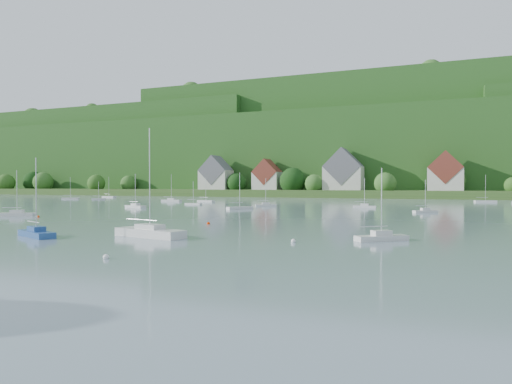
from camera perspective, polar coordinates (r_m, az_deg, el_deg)
far_shore_strip at (r=210.49m, az=10.13°, el=-0.11°), size 600.00×60.00×3.00m
forested_ridge at (r=278.53m, az=12.96°, el=4.55°), size 620.00×181.22×69.89m
village_building_0 at (r=215.89m, az=-5.03°, el=2.05°), size 14.00×10.40×16.00m
village_building_1 at (r=207.90m, az=1.40°, el=1.89°), size 12.00×9.36×14.00m
village_building_2 at (r=197.79m, az=10.89°, el=2.36°), size 16.00×11.44×18.00m
village_building_3 at (r=192.58m, az=22.58°, el=2.08°), size 13.00×10.40×15.50m
near_sailboat_1 at (r=53.07m, az=-25.78°, el=-4.60°), size 6.31×4.02×8.28m
near_sailboat_3 at (r=46.16m, az=15.42°, el=-5.40°), size 5.07×4.33×7.08m
near_sailboat_4 at (r=49.03m, az=-13.14°, el=-4.86°), size 8.73×4.23×11.36m
near_sailboat_6 at (r=88.37m, az=-27.73°, el=-2.42°), size 6.04×3.87×7.93m
mooring_buoy_1 at (r=35.76m, az=-18.26°, el=-7.94°), size 0.45×0.45×0.45m
mooring_buoy_2 at (r=63.01m, az=-5.98°, el=-4.04°), size 0.43×0.43×0.43m
mooring_buoy_3 at (r=84.22m, az=-25.58°, el=-2.86°), size 0.38×0.38×0.38m
mooring_buoy_4 at (r=43.42m, az=4.69°, el=-6.32°), size 0.46×0.46×0.46m
far_sailboat_cluster at (r=127.07m, az=7.52°, el=-1.33°), size 194.98×67.18×8.71m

